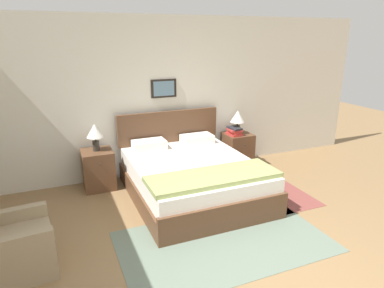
{
  "coord_description": "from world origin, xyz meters",
  "views": [
    {
      "loc": [
        -1.69,
        -2.14,
        2.28
      ],
      "look_at": [
        -0.04,
        1.78,
        0.93
      ],
      "focal_mm": 32.0,
      "sensor_mm": 36.0,
      "label": 1
    }
  ],
  "objects_px": {
    "nightstand_by_door": "(237,150)",
    "table_lamp_by_door": "(238,118)",
    "armchair": "(9,248)",
    "bed": "(192,177)",
    "nightstand_near_window": "(98,169)",
    "table_lamp_near_window": "(95,132)"
  },
  "relations": [
    {
      "from": "nightstand_by_door",
      "to": "bed",
      "type": "bearing_deg",
      "value": -146.15
    },
    {
      "from": "table_lamp_near_window",
      "to": "nightstand_near_window",
      "type": "bearing_deg",
      "value": -92.58
    },
    {
      "from": "bed",
      "to": "table_lamp_near_window",
      "type": "relative_size",
      "value": 5.12
    },
    {
      "from": "nightstand_by_door",
      "to": "table_lamp_near_window",
      "type": "relative_size",
      "value": 1.45
    },
    {
      "from": "bed",
      "to": "table_lamp_by_door",
      "type": "bearing_deg",
      "value": 34.71
    },
    {
      "from": "nightstand_by_door",
      "to": "table_lamp_by_door",
      "type": "distance_m",
      "value": 0.59
    },
    {
      "from": "bed",
      "to": "nightstand_by_door",
      "type": "height_order",
      "value": "bed"
    },
    {
      "from": "bed",
      "to": "nightstand_by_door",
      "type": "relative_size",
      "value": 3.53
    },
    {
      "from": "armchair",
      "to": "table_lamp_by_door",
      "type": "height_order",
      "value": "table_lamp_by_door"
    },
    {
      "from": "nightstand_by_door",
      "to": "nightstand_near_window",
      "type": "bearing_deg",
      "value": 180.0
    },
    {
      "from": "nightstand_near_window",
      "to": "table_lamp_by_door",
      "type": "distance_m",
      "value": 2.53
    },
    {
      "from": "bed",
      "to": "nightstand_near_window",
      "type": "height_order",
      "value": "bed"
    },
    {
      "from": "armchair",
      "to": "nightstand_by_door",
      "type": "xyz_separation_m",
      "value": [
        3.58,
        1.72,
        0.02
      ]
    },
    {
      "from": "armchair",
      "to": "nightstand_by_door",
      "type": "height_order",
      "value": "armchair"
    },
    {
      "from": "bed",
      "to": "nightstand_near_window",
      "type": "xyz_separation_m",
      "value": [
        -1.23,
        0.83,
        0.01
      ]
    },
    {
      "from": "table_lamp_by_door",
      "to": "nightstand_by_door",
      "type": "bearing_deg",
      "value": -60.7
    },
    {
      "from": "armchair",
      "to": "table_lamp_near_window",
      "type": "xyz_separation_m",
      "value": [
        1.11,
        1.74,
        0.61
      ]
    },
    {
      "from": "armchair",
      "to": "nightstand_by_door",
      "type": "bearing_deg",
      "value": 110.31
    },
    {
      "from": "nightstand_near_window",
      "to": "nightstand_by_door",
      "type": "xyz_separation_m",
      "value": [
        2.47,
        0.0,
        0.0
      ]
    },
    {
      "from": "nightstand_near_window",
      "to": "table_lamp_by_door",
      "type": "bearing_deg",
      "value": 0.46
    },
    {
      "from": "nightstand_near_window",
      "to": "bed",
      "type": "bearing_deg",
      "value": -33.85
    },
    {
      "from": "nightstand_by_door",
      "to": "armchair",
      "type": "bearing_deg",
      "value": -154.27
    }
  ]
}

